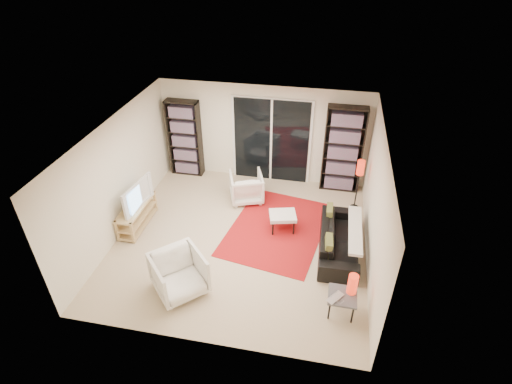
{
  "coord_description": "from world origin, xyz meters",
  "views": [
    {
      "loc": [
        1.51,
        -6.1,
        5.39
      ],
      "look_at": [
        0.25,
        0.3,
        1.0
      ],
      "focal_mm": 28.0,
      "sensor_mm": 36.0,
      "label": 1
    }
  ],
  "objects_px": {
    "tv_stand": "(137,215)",
    "side_table": "(342,297)",
    "armchair_front": "(179,274)",
    "bookshelf_left": "(185,138)",
    "armchair_back": "(246,187)",
    "bookshelf_right": "(343,150)",
    "floor_lamp": "(360,173)",
    "sofa": "(339,239)",
    "ottoman": "(283,216)"
  },
  "relations": [
    {
      "from": "bookshelf_left",
      "to": "ottoman",
      "type": "distance_m",
      "value": 3.36
    },
    {
      "from": "bookshelf_left",
      "to": "bookshelf_right",
      "type": "height_order",
      "value": "bookshelf_right"
    },
    {
      "from": "armchair_back",
      "to": "bookshelf_right",
      "type": "bearing_deg",
      "value": -176.22
    },
    {
      "from": "bookshelf_right",
      "to": "tv_stand",
      "type": "xyz_separation_m",
      "value": [
        -4.17,
        -2.3,
        -0.79
      ]
    },
    {
      "from": "side_table",
      "to": "bookshelf_left",
      "type": "bearing_deg",
      "value": 136.21
    },
    {
      "from": "armchair_front",
      "to": "ottoman",
      "type": "distance_m",
      "value": 2.53
    },
    {
      "from": "tv_stand",
      "to": "armchair_back",
      "type": "height_order",
      "value": "armchair_back"
    },
    {
      "from": "sofa",
      "to": "floor_lamp",
      "type": "height_order",
      "value": "floor_lamp"
    },
    {
      "from": "armchair_back",
      "to": "floor_lamp",
      "type": "relative_size",
      "value": 0.61
    },
    {
      "from": "tv_stand",
      "to": "sofa",
      "type": "bearing_deg",
      "value": 0.19
    },
    {
      "from": "armchair_back",
      "to": "ottoman",
      "type": "bearing_deg",
      "value": 116.36
    },
    {
      "from": "sofa",
      "to": "side_table",
      "type": "height_order",
      "value": "sofa"
    },
    {
      "from": "tv_stand",
      "to": "floor_lamp",
      "type": "distance_m",
      "value": 4.86
    },
    {
      "from": "sofa",
      "to": "armchair_back",
      "type": "xyz_separation_m",
      "value": [
        -2.16,
        1.38,
        0.06
      ]
    },
    {
      "from": "tv_stand",
      "to": "armchair_front",
      "type": "relative_size",
      "value": 1.44
    },
    {
      "from": "armchair_front",
      "to": "bookshelf_left",
      "type": "bearing_deg",
      "value": 63.98
    },
    {
      "from": "tv_stand",
      "to": "side_table",
      "type": "bearing_deg",
      "value": -19.44
    },
    {
      "from": "sofa",
      "to": "armchair_back",
      "type": "relative_size",
      "value": 2.54
    },
    {
      "from": "bookshelf_left",
      "to": "tv_stand",
      "type": "relative_size",
      "value": 1.6
    },
    {
      "from": "bookshelf_left",
      "to": "side_table",
      "type": "distance_m",
      "value": 5.56
    },
    {
      "from": "armchair_front",
      "to": "ottoman",
      "type": "bearing_deg",
      "value": 9.73
    },
    {
      "from": "bookshelf_left",
      "to": "ottoman",
      "type": "xyz_separation_m",
      "value": [
        2.73,
        -1.86,
        -0.63
      ]
    },
    {
      "from": "armchair_front",
      "to": "side_table",
      "type": "relative_size",
      "value": 1.8
    },
    {
      "from": "bookshelf_left",
      "to": "floor_lamp",
      "type": "distance_m",
      "value": 4.31
    },
    {
      "from": "side_table",
      "to": "armchair_front",
      "type": "bearing_deg",
      "value": -178.8
    },
    {
      "from": "ottoman",
      "to": "side_table",
      "type": "xyz_separation_m",
      "value": [
        1.26,
        -1.96,
        0.01
      ]
    },
    {
      "from": "bookshelf_right",
      "to": "ottoman",
      "type": "height_order",
      "value": "bookshelf_right"
    },
    {
      "from": "armchair_back",
      "to": "bookshelf_left",
      "type": "bearing_deg",
      "value": -47.13
    },
    {
      "from": "armchair_front",
      "to": "side_table",
      "type": "distance_m",
      "value": 2.77
    },
    {
      "from": "sofa",
      "to": "armchair_back",
      "type": "bearing_deg",
      "value": 56.48
    },
    {
      "from": "ottoman",
      "to": "floor_lamp",
      "type": "distance_m",
      "value": 1.95
    },
    {
      "from": "floor_lamp",
      "to": "ottoman",
      "type": "bearing_deg",
      "value": -143.99
    },
    {
      "from": "armchair_front",
      "to": "side_table",
      "type": "bearing_deg",
      "value": -42.18
    },
    {
      "from": "bookshelf_right",
      "to": "sofa",
      "type": "relative_size",
      "value": 1.11
    },
    {
      "from": "bookshelf_right",
      "to": "ottoman",
      "type": "relative_size",
      "value": 3.3
    },
    {
      "from": "bookshelf_right",
      "to": "ottoman",
      "type": "bearing_deg",
      "value": -121.1
    },
    {
      "from": "tv_stand",
      "to": "side_table",
      "type": "xyz_separation_m",
      "value": [
        4.31,
        -1.52,
        0.09
      ]
    },
    {
      "from": "bookshelf_left",
      "to": "armchair_back",
      "type": "xyz_separation_m",
      "value": [
        1.75,
        -0.91,
        -0.64
      ]
    },
    {
      "from": "armchair_back",
      "to": "floor_lamp",
      "type": "height_order",
      "value": "floor_lamp"
    },
    {
      "from": "armchair_front",
      "to": "bookshelf_right",
      "type": "bearing_deg",
      "value": 12.4
    },
    {
      "from": "floor_lamp",
      "to": "bookshelf_left",
      "type": "bearing_deg",
      "value": 169.81
    },
    {
      "from": "side_table",
      "to": "tv_stand",
      "type": "bearing_deg",
      "value": 160.56
    },
    {
      "from": "armchair_back",
      "to": "ottoman",
      "type": "height_order",
      "value": "armchair_back"
    },
    {
      "from": "tv_stand",
      "to": "bookshelf_right",
      "type": "bearing_deg",
      "value": 28.87
    },
    {
      "from": "bookshelf_left",
      "to": "floor_lamp",
      "type": "xyz_separation_m",
      "value": [
        4.24,
        -0.76,
        -0.06
      ]
    },
    {
      "from": "bookshelf_right",
      "to": "armchair_back",
      "type": "height_order",
      "value": "bookshelf_right"
    },
    {
      "from": "bookshelf_left",
      "to": "armchair_front",
      "type": "bearing_deg",
      "value": -72.64
    },
    {
      "from": "armchair_back",
      "to": "armchair_front",
      "type": "relative_size",
      "value": 0.88
    },
    {
      "from": "tv_stand",
      "to": "armchair_back",
      "type": "xyz_separation_m",
      "value": [
        2.07,
        1.39,
        0.08
      ]
    },
    {
      "from": "bookshelf_left",
      "to": "armchair_front",
      "type": "distance_m",
      "value": 4.11
    }
  ]
}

